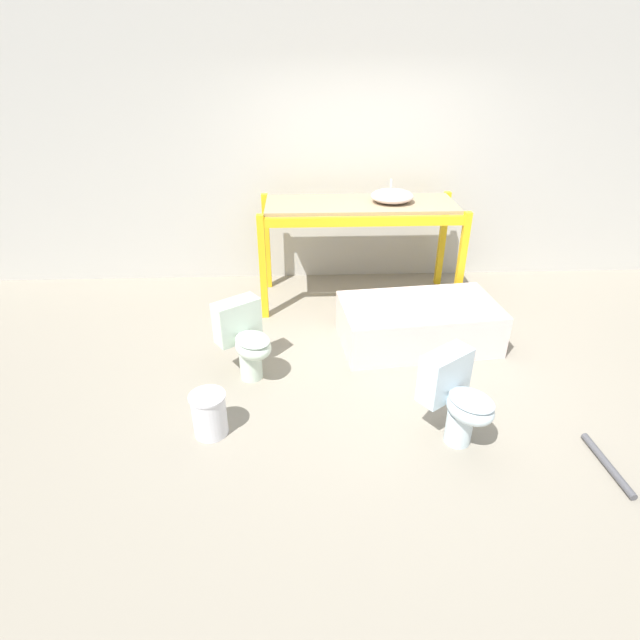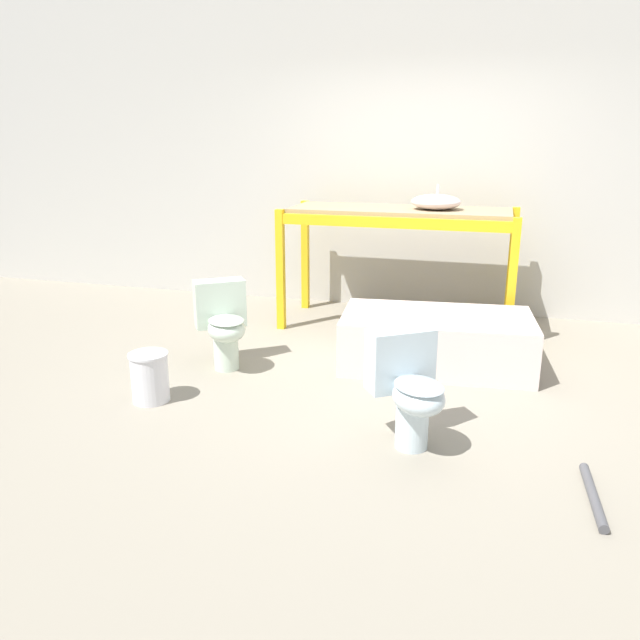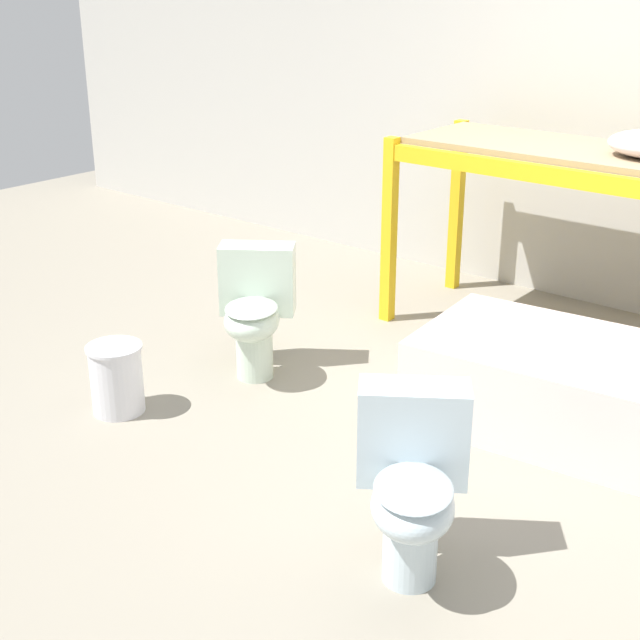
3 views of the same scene
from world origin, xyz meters
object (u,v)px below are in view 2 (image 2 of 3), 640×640
(bathtub_main, at_px, (436,337))
(toilet_far, at_px, (223,321))
(sink_basin, at_px, (436,202))
(bucket_white, at_px, (150,376))
(toilet_near, at_px, (409,384))

(bathtub_main, relative_size, toilet_far, 2.29)
(bathtub_main, xyz_separation_m, toilet_far, (-1.60, -0.47, 0.13))
(bathtub_main, distance_m, toilet_far, 1.67)
(bathtub_main, height_order, toilet_far, toilet_far)
(sink_basin, distance_m, bucket_white, 2.93)
(toilet_far, distance_m, bucket_white, 0.81)
(toilet_near, distance_m, bucket_white, 1.80)
(toilet_near, height_order, toilet_far, same)
(toilet_far, height_order, bucket_white, toilet_far)
(toilet_near, bearing_deg, bucket_white, 141.49)
(sink_basin, relative_size, bucket_white, 1.28)
(sink_basin, relative_size, toilet_far, 0.66)
(bathtub_main, bearing_deg, toilet_near, -96.95)
(bathtub_main, relative_size, toilet_near, 2.29)
(bathtub_main, height_order, toilet_near, toilet_near)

